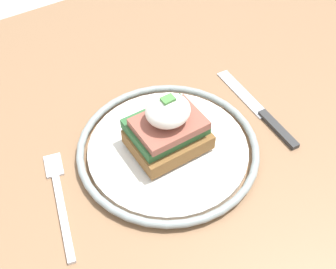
# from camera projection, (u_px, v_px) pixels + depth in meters

# --- Properties ---
(dining_table) EXTENTS (1.02, 0.85, 0.75)m
(dining_table) POSITION_uv_depth(u_px,v_px,m) (162.00, 197.00, 0.65)
(dining_table) COLOR #846042
(dining_table) RESTS_ON ground_plane
(plate) EXTENTS (0.24, 0.24, 0.02)m
(plate) POSITION_uv_depth(u_px,v_px,m) (168.00, 148.00, 0.56)
(plate) COLOR silver
(plate) RESTS_ON dining_table
(sandwich) EXTENTS (0.10, 0.08, 0.08)m
(sandwich) POSITION_uv_depth(u_px,v_px,m) (168.00, 128.00, 0.53)
(sandwich) COLOR brown
(sandwich) RESTS_ON plate
(fork) EXTENTS (0.05, 0.16, 0.00)m
(fork) POSITION_uv_depth(u_px,v_px,m) (60.00, 198.00, 0.51)
(fork) COLOR silver
(fork) RESTS_ON dining_table
(knife) EXTENTS (0.03, 0.18, 0.01)m
(knife) POSITION_uv_depth(u_px,v_px,m) (262.00, 113.00, 0.61)
(knife) COLOR #2D2D2D
(knife) RESTS_ON dining_table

